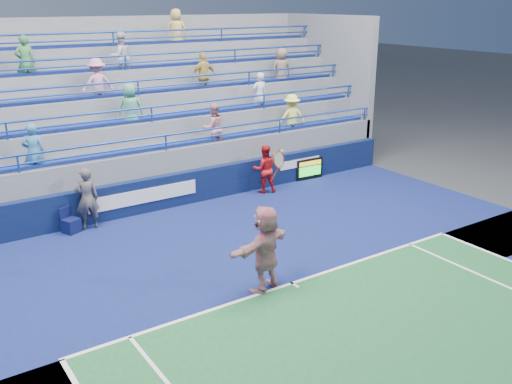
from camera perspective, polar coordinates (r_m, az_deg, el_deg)
ground at (r=13.80m, az=3.63°, el=-9.17°), size 120.00×120.00×0.00m
sponsor_wall at (r=18.74m, az=-8.48°, el=0.15°), size 18.00×0.32×1.10m
bleacher_stand at (r=21.82m, az=-12.96°, el=5.23°), size 18.00×5.60×6.13m
serve_speed_board at (r=21.53m, az=5.33°, el=2.31°), size 1.16×0.18×0.80m
judge_chair at (r=17.42m, az=-18.02°, el=-3.12°), size 0.56×0.58×0.76m
tennis_player at (r=13.11m, az=0.92°, el=-5.64°), size 2.01×1.14×3.32m
line_judge at (r=17.32m, az=-16.55°, el=-0.65°), size 0.72×0.51×1.87m
ball_girl at (r=19.84m, az=0.85°, el=2.31°), size 1.00×0.90×1.70m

